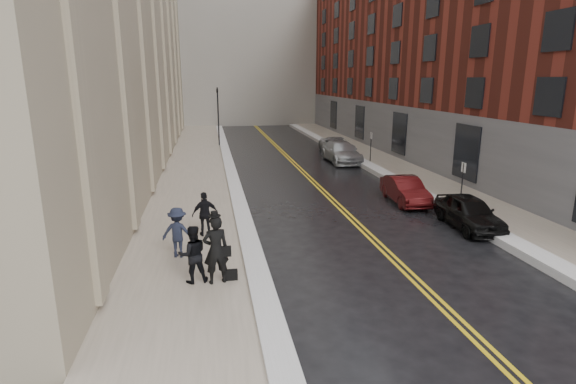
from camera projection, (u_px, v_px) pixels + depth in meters
name	position (u px, v px, depth m)	size (l,w,h in m)	color
ground	(349.00, 308.00, 11.97)	(160.00, 160.00, 0.00)	black
sidewalk_left	(193.00, 181.00, 26.47)	(4.00, 64.00, 0.15)	gray
sidewalk_right	(408.00, 173.00, 28.75)	(3.00, 64.00, 0.15)	gray
lane_stripe_a	(307.00, 178.00, 27.65)	(0.12, 64.00, 0.01)	gold
lane_stripe_b	(311.00, 178.00, 27.69)	(0.12, 64.00, 0.01)	gold
snow_ridge_left	(233.00, 179.00, 26.85)	(0.70, 60.80, 0.26)	white
snow_ridge_right	(381.00, 173.00, 28.42)	(0.85, 60.80, 0.30)	white
building_right	(480.00, 38.00, 34.68)	(14.00, 50.00, 18.00)	maroon
traffic_signal	(218.00, 112.00, 39.42)	(0.18, 0.15, 5.20)	black
parking_sign_near	(462.00, 181.00, 20.61)	(0.06, 0.35, 2.23)	black
parking_sign_far	(371.00, 145.00, 32.07)	(0.06, 0.35, 2.23)	black
car_black	(469.00, 212.00, 18.24)	(1.57, 3.91, 1.33)	black
car_maroon	(405.00, 190.00, 21.97)	(1.34, 3.86, 1.27)	#420B0D
car_silver_near	(341.00, 152.00, 32.74)	(2.07, 5.10, 1.48)	#A3A7AB
car_silver_far	(337.00, 146.00, 36.53)	(2.14, 4.63, 1.29)	#95989D
pedestrian_main	(216.00, 250.00, 12.87)	(0.74, 0.49, 2.03)	black
pedestrian_a	(193.00, 254.00, 12.95)	(0.84, 0.65, 1.72)	black
pedestrian_b	(178.00, 232.00, 14.84)	(1.09, 0.63, 1.69)	#1B1F30
pedestrian_c	(205.00, 214.00, 16.87)	(0.99, 0.41, 1.69)	black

